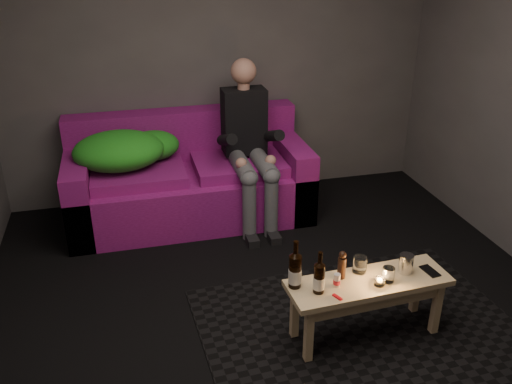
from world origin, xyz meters
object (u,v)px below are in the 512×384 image
sofa (189,181)px  person (249,141)px  beer_bottle_a (295,270)px  beer_bottle_b (319,278)px  coffee_table (368,290)px  steel_cup (406,264)px

sofa → person: size_ratio=1.50×
beer_bottle_a → beer_bottle_b: bearing=-36.6°
coffee_table → sofa: bearing=113.3°
beer_bottle_a → beer_bottle_b: (0.12, -0.09, -0.01)m
sofa → steel_cup: 2.22m
sofa → beer_bottle_b: (0.50, -1.99, 0.19)m
person → coffee_table: bearing=-79.7°
coffee_table → beer_bottle_b: size_ratio=3.79×
beer_bottle_b → steel_cup: size_ratio=2.22×
sofa → steel_cup: (1.10, -1.93, 0.15)m
steel_cup → person: bearing=108.3°
person → coffee_table: size_ratio=1.35×
sofa → coffee_table: size_ratio=2.03×
coffee_table → beer_bottle_b: 0.39m
sofa → beer_bottle_b: sofa is taller
coffee_table → person: bearing=100.3°
person → beer_bottle_a: person is taller
sofa → person: person is taller
sofa → person: 0.67m
person → steel_cup: bearing=-71.7°
sofa → coffee_table: sofa is taller
steel_cup → coffee_table: bearing=-173.9°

